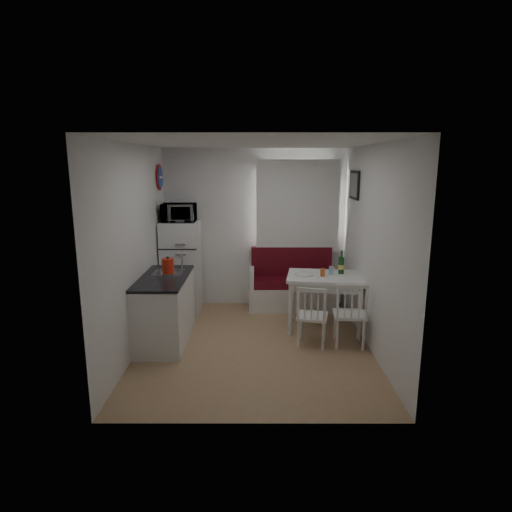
{
  "coord_description": "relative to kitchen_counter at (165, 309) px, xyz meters",
  "views": [
    {
      "loc": [
        0.03,
        -5.29,
        2.35
      ],
      "look_at": [
        0.02,
        0.5,
        1.1
      ],
      "focal_mm": 30.0,
      "sensor_mm": 36.0,
      "label": 1
    }
  ],
  "objects": [
    {
      "name": "microwave",
      "position": [
        0.02,
        1.19,
        1.16
      ],
      "size": [
        0.51,
        0.35,
        0.28
      ],
      "primitive_type": "imported",
      "color": "white",
      "rests_on": "fridge"
    },
    {
      "name": "bench",
      "position": [
        1.81,
        1.36,
        -0.12
      ],
      "size": [
        1.4,
        0.54,
        1.0
      ],
      "color": "white",
      "rests_on": "floor"
    },
    {
      "name": "chair_left",
      "position": [
        1.96,
        -0.22,
        0.06
      ],
      "size": [
        0.46,
        0.45,
        0.44
      ],
      "rotation": [
        0.0,
        0.0,
        -0.22
      ],
      "color": "white",
      "rests_on": "floor"
    },
    {
      "name": "kettle",
      "position": [
        0.05,
        0.08,
        0.57
      ],
      "size": [
        0.18,
        0.18,
        0.25
      ],
      "primitive_type": "cylinder",
      "color": "red",
      "rests_on": "kitchen_counter"
    },
    {
      "name": "curtain",
      "position": [
        1.9,
        1.49,
        1.22
      ],
      "size": [
        1.35,
        0.02,
        1.5
      ],
      "primitive_type": "cube",
      "color": "white",
      "rests_on": "wall_back"
    },
    {
      "name": "wall_front",
      "position": [
        1.2,
        -1.91,
        0.84
      ],
      "size": [
        3.0,
        0.02,
        2.6
      ],
      "primitive_type": "cube",
      "color": "white",
      "rests_on": "floor"
    },
    {
      "name": "drinking_glass_orange",
      "position": [
        2.16,
        0.38,
        0.4
      ],
      "size": [
        0.07,
        0.07,
        0.11
      ],
      "primitive_type": "cylinder",
      "color": "#CC5822",
      "rests_on": "dining_table"
    },
    {
      "name": "kitchen_counter",
      "position": [
        0.0,
        0.0,
        0.0
      ],
      "size": [
        0.62,
        1.32,
        1.16
      ],
      "color": "white",
      "rests_on": "floor"
    },
    {
      "name": "wall_sign",
      "position": [
        -0.27,
        1.29,
        1.69
      ],
      "size": [
        0.03,
        0.4,
        0.4
      ],
      "primitive_type": "cylinder",
      "rotation": [
        0.0,
        1.57,
        0.0
      ],
      "color": "#193B99",
      "rests_on": "wall_left"
    },
    {
      "name": "wall_back",
      "position": [
        1.2,
        1.59,
        0.84
      ],
      "size": [
        3.0,
        0.02,
        2.6
      ],
      "primitive_type": "cube",
      "color": "white",
      "rests_on": "floor"
    },
    {
      "name": "window",
      "position": [
        1.9,
        1.56,
        1.17
      ],
      "size": [
        1.22,
        0.06,
        1.47
      ],
      "primitive_type": "cube",
      "color": "white",
      "rests_on": "wall_back"
    },
    {
      "name": "wall_left",
      "position": [
        -0.3,
        -0.16,
        0.84
      ],
      "size": [
        0.02,
        3.5,
        2.6
      ],
      "primitive_type": "cube",
      "color": "white",
      "rests_on": "floor"
    },
    {
      "name": "plate",
      "position": [
        1.91,
        0.45,
        0.36
      ],
      "size": [
        0.26,
        0.26,
        0.02
      ],
      "primitive_type": "cylinder",
      "color": "white",
      "rests_on": "dining_table"
    },
    {
      "name": "ceiling",
      "position": [
        1.2,
        -0.16,
        2.14
      ],
      "size": [
        3.0,
        3.5,
        0.02
      ],
      "primitive_type": "cube",
      "color": "white",
      "rests_on": "wall_back"
    },
    {
      "name": "floor",
      "position": [
        1.2,
        -0.16,
        -0.46
      ],
      "size": [
        3.0,
        3.5,
        0.02
      ],
      "primitive_type": "cube",
      "color": "tan",
      "rests_on": "ground"
    },
    {
      "name": "drinking_glass_blue",
      "position": [
        2.29,
        0.48,
        0.39
      ],
      "size": [
        0.06,
        0.06,
        0.09
      ],
      "primitive_type": "cylinder",
      "color": "#7FBFD9",
      "rests_on": "dining_table"
    },
    {
      "name": "dining_table",
      "position": [
        2.21,
        0.43,
        0.26
      ],
      "size": [
        1.16,
        0.89,
        0.8
      ],
      "rotation": [
        0.0,
        0.0,
        -0.14
      ],
      "color": "white",
      "rests_on": "floor"
    },
    {
      "name": "chair_right",
      "position": [
        2.45,
        -0.23,
        0.09
      ],
      "size": [
        0.45,
        0.43,
        0.47
      ],
      "rotation": [
        0.0,
        0.0,
        -0.09
      ],
      "color": "white",
      "rests_on": "floor"
    },
    {
      "name": "wall_right",
      "position": [
        2.7,
        -0.16,
        0.84
      ],
      "size": [
        0.02,
        3.5,
        2.6
      ],
      "primitive_type": "cube",
      "color": "white",
      "rests_on": "floor"
    },
    {
      "name": "fridge",
      "position": [
        0.02,
        1.24,
        0.28
      ],
      "size": [
        0.59,
        0.59,
        1.47
      ],
      "primitive_type": "cube",
      "color": "white",
      "rests_on": "floor"
    },
    {
      "name": "wine_bottle",
      "position": [
        2.45,
        0.53,
        0.52
      ],
      "size": [
        0.09,
        0.09,
        0.34
      ],
      "primitive_type": null,
      "color": "#15441E",
      "rests_on": "dining_table"
    },
    {
      "name": "picture_frame",
      "position": [
        2.67,
        0.94,
        1.59
      ],
      "size": [
        0.04,
        0.52,
        0.42
      ],
      "primitive_type": "cube",
      "color": "black",
      "rests_on": "wall_right"
    }
  ]
}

